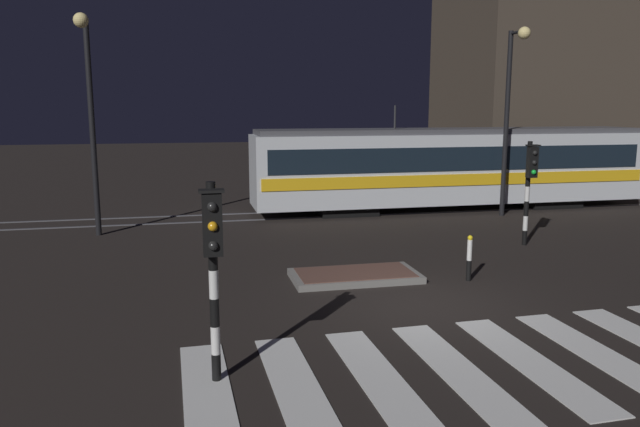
{
  "coord_description": "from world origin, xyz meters",
  "views": [
    {
      "loc": [
        -4.72,
        -11.53,
        4.12
      ],
      "look_at": [
        -1.38,
        3.52,
        1.4
      ],
      "focal_mm": 34.21,
      "sensor_mm": 36.0,
      "label": 1
    }
  ],
  "objects_px": {
    "traffic_light_corner_far_right": "(530,178)",
    "tram": "(450,166)",
    "street_lamp_trackside_right": "(511,99)",
    "traffic_light_corner_near_left": "(213,254)",
    "bollard_island_edge": "(469,258)",
    "street_lamp_trackside_left": "(89,99)"
  },
  "relations": [
    {
      "from": "traffic_light_corner_far_right",
      "to": "traffic_light_corner_near_left",
      "type": "height_order",
      "value": "traffic_light_corner_far_right"
    },
    {
      "from": "traffic_light_corner_near_left",
      "to": "bollard_island_edge",
      "type": "height_order",
      "value": "traffic_light_corner_near_left"
    },
    {
      "from": "street_lamp_trackside_left",
      "to": "street_lamp_trackside_right",
      "type": "xyz_separation_m",
      "value": [
        14.57,
        0.45,
        0.03
      ]
    },
    {
      "from": "tram",
      "to": "bollard_island_edge",
      "type": "xyz_separation_m",
      "value": [
        -3.86,
        -9.66,
        -1.19
      ]
    },
    {
      "from": "traffic_light_corner_near_left",
      "to": "street_lamp_trackside_left",
      "type": "xyz_separation_m",
      "value": [
        -3.16,
        11.45,
        2.34
      ]
    },
    {
      "from": "street_lamp_trackside_right",
      "to": "tram",
      "type": "height_order",
      "value": "street_lamp_trackside_right"
    },
    {
      "from": "traffic_light_corner_far_right",
      "to": "tram",
      "type": "distance_m",
      "value": 6.62
    },
    {
      "from": "street_lamp_trackside_right",
      "to": "tram",
      "type": "relative_size",
      "value": 0.43
    },
    {
      "from": "traffic_light_corner_near_left",
      "to": "street_lamp_trackside_right",
      "type": "distance_m",
      "value": 16.65
    },
    {
      "from": "street_lamp_trackside_left",
      "to": "tram",
      "type": "bearing_deg",
      "value": 10.58
    },
    {
      "from": "bollard_island_edge",
      "to": "tram",
      "type": "bearing_deg",
      "value": 68.24
    },
    {
      "from": "traffic_light_corner_far_right",
      "to": "traffic_light_corner_near_left",
      "type": "bearing_deg",
      "value": -142.49
    },
    {
      "from": "traffic_light_corner_near_left",
      "to": "tram",
      "type": "distance_m",
      "value": 17.16
    },
    {
      "from": "traffic_light_corner_far_right",
      "to": "tram",
      "type": "height_order",
      "value": "tram"
    },
    {
      "from": "traffic_light_corner_far_right",
      "to": "street_lamp_trackside_left",
      "type": "distance_m",
      "value": 13.55
    },
    {
      "from": "traffic_light_corner_far_right",
      "to": "street_lamp_trackside_right",
      "type": "height_order",
      "value": "street_lamp_trackside_right"
    },
    {
      "from": "traffic_light_corner_far_right",
      "to": "traffic_light_corner_near_left",
      "type": "relative_size",
      "value": 1.02
    },
    {
      "from": "street_lamp_trackside_right",
      "to": "traffic_light_corner_near_left",
      "type": "bearing_deg",
      "value": -133.8
    },
    {
      "from": "traffic_light_corner_near_left",
      "to": "street_lamp_trackside_left",
      "type": "bearing_deg",
      "value": 105.41
    },
    {
      "from": "traffic_light_corner_far_right",
      "to": "bollard_island_edge",
      "type": "bearing_deg",
      "value": -137.64
    },
    {
      "from": "traffic_light_corner_near_left",
      "to": "tram",
      "type": "xyz_separation_m",
      "value": [
        10.03,
        13.91,
        -0.26
      ]
    },
    {
      "from": "bollard_island_edge",
      "to": "traffic_light_corner_near_left",
      "type": "bearing_deg",
      "value": -145.43
    }
  ]
}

